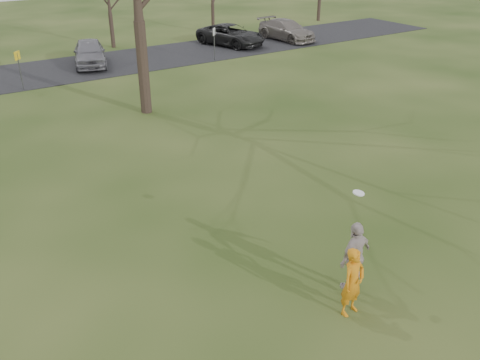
% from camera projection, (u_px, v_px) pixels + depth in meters
% --- Properties ---
extents(ground, '(120.00, 120.00, 0.00)m').
position_uv_depth(ground, '(333.00, 298.00, 12.29)').
color(ground, '#1E380F').
rests_on(ground, ground).
extents(parking_strip, '(62.00, 6.50, 0.04)m').
position_uv_depth(parking_strip, '(46.00, 72.00, 30.91)').
color(parking_strip, black).
rests_on(parking_strip, ground).
extents(player_defender, '(0.66, 0.48, 1.71)m').
position_uv_depth(player_defender, '(353.00, 282.00, 11.48)').
color(player_defender, orange).
rests_on(player_defender, ground).
extents(car_4, '(3.17, 4.97, 1.58)m').
position_uv_depth(car_4, '(90.00, 53.00, 32.05)').
color(car_4, slate).
rests_on(car_4, parking_strip).
extents(car_6, '(3.84, 5.75, 1.47)m').
position_uv_depth(car_6, '(231.00, 35.00, 37.42)').
color(car_6, black).
rests_on(car_6, parking_strip).
extents(car_7, '(2.45, 5.22, 1.47)m').
position_uv_depth(car_7, '(287.00, 30.00, 39.15)').
color(car_7, gray).
rests_on(car_7, parking_strip).
extents(catching_play, '(1.12, 0.69, 2.48)m').
position_uv_depth(catching_play, '(355.00, 256.00, 12.07)').
color(catching_play, '#B6A7A3').
rests_on(catching_play, ground).
extents(sign_yellow, '(0.35, 0.35, 2.08)m').
position_uv_depth(sign_yellow, '(19.00, 63.00, 27.04)').
color(sign_yellow, '#47474C').
rests_on(sign_yellow, ground).
extents(sign_white, '(0.35, 0.35, 2.08)m').
position_uv_depth(sign_white, '(214.00, 38.00, 32.99)').
color(sign_white, '#47474C').
rests_on(sign_white, ground).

